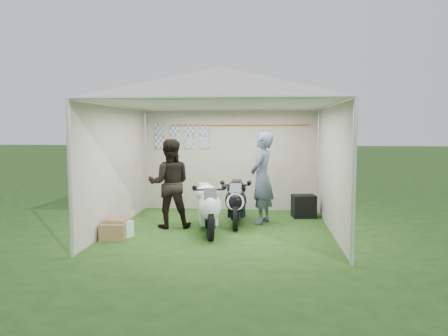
% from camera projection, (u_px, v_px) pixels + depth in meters
% --- Properties ---
extents(ground, '(80.00, 80.00, 0.00)m').
position_uv_depth(ground, '(222.00, 229.00, 8.18)').
color(ground, '#234516').
rests_on(ground, ground).
extents(canopy_tent, '(5.66, 5.66, 3.00)m').
position_uv_depth(canopy_tent, '(222.00, 90.00, 7.98)').
color(canopy_tent, silver).
rests_on(canopy_tent, ground).
extents(motorcycle_white, '(0.65, 1.78, 0.89)m').
position_uv_depth(motorcycle_white, '(207.00, 206.00, 7.82)').
color(motorcycle_white, black).
rests_on(motorcycle_white, ground).
extents(motorcycle_black, '(0.44, 1.78, 0.88)m').
position_uv_depth(motorcycle_black, '(236.00, 200.00, 8.52)').
color(motorcycle_black, black).
rests_on(motorcycle_black, ground).
extents(paddock_stand, '(0.37, 0.24, 0.27)m').
position_uv_depth(paddock_stand, '(237.00, 210.00, 9.36)').
color(paddock_stand, '#0E30B1').
rests_on(paddock_stand, ground).
extents(person_dark_jacket, '(0.92, 0.78, 1.68)m').
position_uv_depth(person_dark_jacket, '(170.00, 183.00, 8.24)').
color(person_dark_jacket, black).
rests_on(person_dark_jacket, ground).
extents(person_blue_jacket, '(0.62, 0.76, 1.81)m').
position_uv_depth(person_blue_jacket, '(262.00, 178.00, 8.58)').
color(person_blue_jacket, slate).
rests_on(person_blue_jacket, ground).
extents(equipment_box, '(0.53, 0.45, 0.47)m').
position_uv_depth(equipment_box, '(304.00, 206.00, 9.22)').
color(equipment_box, black).
rests_on(equipment_box, ground).
extents(crate_0, '(0.51, 0.46, 0.27)m').
position_uv_depth(crate_0, '(119.00, 229.00, 7.58)').
color(crate_0, silver).
rests_on(crate_0, ground).
extents(crate_1, '(0.37, 0.37, 0.32)m').
position_uv_depth(crate_1, '(116.00, 228.00, 7.54)').
color(crate_1, olive).
rests_on(crate_1, ground).
extents(crate_2, '(0.35, 0.33, 0.21)m').
position_uv_depth(crate_2, '(123.00, 229.00, 7.70)').
color(crate_2, silver).
rests_on(crate_2, ground).
extents(crate_3, '(0.43, 0.33, 0.27)m').
position_uv_depth(crate_3, '(113.00, 232.00, 7.37)').
color(crate_3, brown).
rests_on(crate_3, ground).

